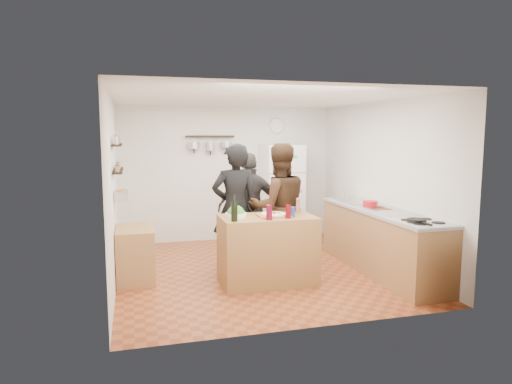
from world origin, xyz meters
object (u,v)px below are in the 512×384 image
object	(u,v)px
person_left	(235,208)
skillet	(417,221)
prep_island	(267,250)
person_center	(279,207)
salt_canister	(292,212)
person_back	(250,208)
wine_bottle	(234,212)
counter_run	(381,241)
red_bowl	(370,204)
wall_clock	(277,126)
fridge	(282,193)
side_table	(135,254)
pepper_mill	(298,208)
salad_bowl	(236,215)

from	to	relation	value
person_left	skillet	distance (m)	2.48
prep_island	person_center	world-z (taller)	person_center
salt_canister	person_back	xyz separation A→B (m)	(-0.27, 1.18, -0.12)
person_left	person_center	bearing A→B (deg)	173.39
prep_island	wine_bottle	world-z (taller)	wine_bottle
person_left	counter_run	xyz separation A→B (m)	(2.03, -0.59, -0.48)
person_center	red_bowl	xyz separation A→B (m)	(1.35, -0.25, 0.03)
wine_bottle	person_left	world-z (taller)	person_left
skillet	wall_clock	xyz separation A→B (m)	(-0.65, 3.60, 1.21)
wine_bottle	red_bowl	bearing A→B (deg)	13.15
skillet	fridge	world-z (taller)	fridge
red_bowl	side_table	size ratio (longest dim) A/B	0.27
salt_canister	person_left	bearing A→B (deg)	128.73
pepper_mill	skillet	size ratio (longest dim) A/B	0.77
pepper_mill	person_back	world-z (taller)	person_back
wine_bottle	person_left	xyz separation A→B (m)	(0.20, 0.85, -0.10)
salad_bowl	person_center	world-z (taller)	person_center
salad_bowl	wine_bottle	xyz separation A→B (m)	(-0.08, -0.27, 0.10)
person_center	wall_clock	bearing A→B (deg)	-105.55
prep_island	side_table	world-z (taller)	prep_island
wall_clock	person_center	bearing A→B (deg)	-106.91
fridge	wall_clock	size ratio (longest dim) A/B	6.00
prep_island	salad_bowl	world-z (taller)	salad_bowl
pepper_mill	fridge	bearing A→B (deg)	76.99
pepper_mill	red_bowl	distance (m)	1.25
salad_bowl	skillet	xyz separation A→B (m)	(2.05, -0.99, 0.00)
pepper_mill	fridge	distance (m)	2.35
salt_canister	person_center	distance (m)	0.66
side_table	fridge	bearing A→B (deg)	33.28
prep_island	person_back	world-z (taller)	person_back
person_left	wall_clock	world-z (taller)	wall_clock
fridge	wall_clock	world-z (taller)	wall_clock
person_left	wall_clock	size ratio (longest dim) A/B	6.21
skillet	wine_bottle	bearing A→B (deg)	161.43
counter_run	red_bowl	size ratio (longest dim) A/B	12.14
prep_island	salad_bowl	distance (m)	0.64
person_left	skillet	xyz separation A→B (m)	(1.93, -1.56, 0.01)
salad_bowl	salt_canister	distance (m)	0.74
side_table	counter_run	bearing A→B (deg)	-8.83
prep_island	red_bowl	world-z (taller)	red_bowl
wine_bottle	skillet	world-z (taller)	wine_bottle
prep_island	salt_canister	size ratio (longest dim) A/B	9.66
prep_island	person_left	bearing A→B (deg)	115.49
person_back	wine_bottle	bearing A→B (deg)	78.53
salad_bowl	fridge	bearing A→B (deg)	58.55
person_left	side_table	bearing A→B (deg)	3.66
salt_canister	wine_bottle	bearing A→B (deg)	-172.87
salt_canister	person_back	size ratio (longest dim) A/B	0.08
side_table	red_bowl	bearing A→B (deg)	-4.74
prep_island	wine_bottle	xyz separation A→B (m)	(-0.50, -0.22, 0.58)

